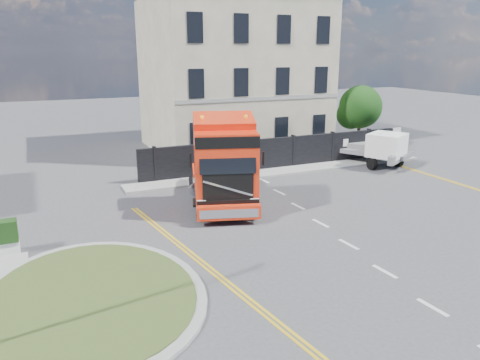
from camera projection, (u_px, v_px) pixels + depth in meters
name	position (u px, v px, depth m)	size (l,w,h in m)	color
ground	(256.00, 230.00, 19.60)	(120.00, 120.00, 0.00)	#424244
traffic_island	(92.00, 296.00, 14.20)	(6.80, 6.80, 0.17)	gray
hoarding_fence	(287.00, 152.00, 29.82)	(18.80, 0.25, 2.00)	black
georgian_building	(232.00, 71.00, 34.93)	(12.30, 10.30, 12.80)	beige
tree	(358.00, 109.00, 35.07)	(3.20, 3.20, 4.80)	#382619
pavement_far	(286.00, 171.00, 29.07)	(20.00, 1.60, 0.12)	gray
truck	(224.00, 168.00, 21.96)	(4.77, 7.80, 4.39)	black
flatbed_pickup	(379.00, 148.00, 30.22)	(4.44, 5.93, 2.23)	slate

